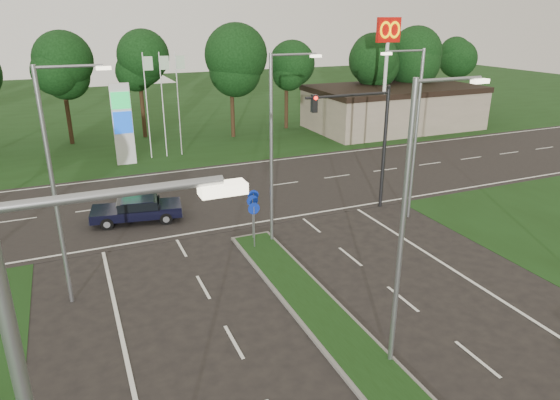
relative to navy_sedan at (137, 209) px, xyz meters
name	(u,v)px	position (x,y,z in m)	size (l,w,h in m)	color
verge_far	(138,112)	(4.89, 33.68, -0.69)	(160.00, 50.00, 0.02)	black
cross_road	(212,194)	(4.89, 2.68, -0.69)	(160.00, 12.00, 0.02)	black
commercial_building	(393,108)	(26.89, 14.68, 1.31)	(16.00, 9.00, 4.00)	gray
streetlight_median_near	(409,216)	(5.89, -15.32, 4.38)	(2.53, 0.22, 9.00)	gray
streetlight_median_far	(275,141)	(5.89, -5.32, 4.38)	(2.53, 0.22, 9.00)	gray
streetlight_left_far	(58,177)	(-3.41, -7.32, 4.38)	(2.53, 0.22, 9.00)	gray
streetlight_right_far	(413,127)	(13.69, -5.32, 4.38)	(2.53, 0.22, 9.00)	gray
traffic_signal	(366,130)	(12.08, -3.32, 3.96)	(5.10, 0.42, 7.00)	black
median_signs	(253,209)	(4.89, -4.92, 1.02)	(1.16, 1.76, 2.38)	gray
gas_pylon	(126,122)	(1.11, 11.73, 2.50)	(5.80, 1.26, 8.00)	silver
mcdonalds_sign	(387,48)	(22.89, 10.66, 7.29)	(2.20, 0.47, 10.40)	silver
treeline_far	(158,61)	(4.99, 18.62, 6.14)	(6.00, 6.00, 9.90)	black
navy_sedan	(137,209)	(0.00, 0.00, 0.00)	(4.96, 2.67, 1.29)	black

